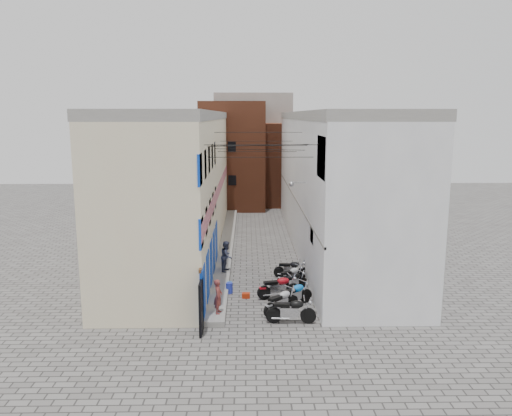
{
  "coord_description": "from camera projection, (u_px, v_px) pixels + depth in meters",
  "views": [
    {
      "loc": [
        -0.62,
        -19.61,
        8.75
      ],
      "look_at": [
        -0.09,
        11.28,
        3.0
      ],
      "focal_mm": 35.0,
      "sensor_mm": 36.0,
      "label": 1
    }
  ],
  "objects": [
    {
      "name": "building_left",
      "position": [
        181.0,
        181.0,
        32.71
      ],
      "size": [
        5.1,
        27.0,
        9.0
      ],
      "color": "beige",
      "rests_on": "ground"
    },
    {
      "name": "overhead_wires",
      "position": [
        259.0,
        146.0,
        27.09
      ],
      "size": [
        5.8,
        13.02,
        1.32
      ],
      "color": "black",
      "rests_on": "ground"
    },
    {
      "name": "building_right",
      "position": [
        332.0,
        181.0,
        32.92
      ],
      "size": [
        5.94,
        26.0,
        9.0
      ],
      "color": "silver",
      "rests_on": "ground"
    },
    {
      "name": "motorcycle_c",
      "position": [
        295.0,
        293.0,
        23.17
      ],
      "size": [
        2.07,
        1.76,
        1.2
      ],
      "primitive_type": null,
      "rotation": [
        0.0,
        0.0,
        -0.94
      ],
      "color": "blue",
      "rests_on": "ground"
    },
    {
      "name": "water_jug_near",
      "position": [
        229.0,
        288.0,
        24.89
      ],
      "size": [
        0.4,
        0.4,
        0.53
      ],
      "primitive_type": "cylinder",
      "rotation": [
        0.0,
        0.0,
        -0.23
      ],
      "color": "#2433B4",
      "rests_on": "ground"
    },
    {
      "name": "motorcycle_g",
      "position": [
        291.0,
        268.0,
        27.22
      ],
      "size": [
        1.95,
        0.8,
        1.1
      ],
      "primitive_type": null,
      "rotation": [
        0.0,
        0.0,
        -1.68
      ],
      "color": "black",
      "rests_on": "ground"
    },
    {
      "name": "building_far_concrete",
      "position": [
        253.0,
        146.0,
        53.3
      ],
      "size": [
        8.0,
        5.0,
        11.0
      ],
      "primitive_type": "cube",
      "color": "gray",
      "rests_on": "ground"
    },
    {
      "name": "person_b",
      "position": [
        227.0,
        256.0,
        27.54
      ],
      "size": [
        0.83,
        0.96,
        1.7
      ],
      "primitive_type": "imported",
      "rotation": [
        0.0,
        0.0,
        1.32
      ],
      "color": "#353A50",
      "rests_on": "plinth"
    },
    {
      "name": "red_crate",
      "position": [
        246.0,
        295.0,
        24.26
      ],
      "size": [
        0.39,
        0.3,
        0.24
      ],
      "primitive_type": "cube",
      "rotation": [
        0.0,
        0.0,
        -0.03
      ],
      "color": "#AA270C",
      "rests_on": "ground"
    },
    {
      "name": "water_jug_far",
      "position": [
        230.0,
        286.0,
        25.25
      ],
      "size": [
        0.29,
        0.29,
        0.45
      ],
      "primitive_type": "cylinder",
      "rotation": [
        0.0,
        0.0,
        -0.01
      ],
      "color": "blue",
      "rests_on": "ground"
    },
    {
      "name": "building_far_brick_right",
      "position": [
        284.0,
        164.0,
        49.69
      ],
      "size": [
        5.0,
        6.0,
        8.0
      ],
      "primitive_type": "cube",
      "color": "brown",
      "rests_on": "ground"
    },
    {
      "name": "motorcycle_e",
      "position": [
        293.0,
        280.0,
        25.37
      ],
      "size": [
        1.74,
        1.34,
        0.99
      ],
      "primitive_type": null,
      "rotation": [
        0.0,
        0.0,
        -1.03
      ],
      "color": "black",
      "rests_on": "ground"
    },
    {
      "name": "motorcycle_a",
      "position": [
        291.0,
        309.0,
        21.22
      ],
      "size": [
        2.19,
        0.81,
        1.25
      ],
      "primitive_type": null,
      "rotation": [
        0.0,
        0.0,
        -1.63
      ],
      "color": "black",
      "rests_on": "ground"
    },
    {
      "name": "motorcycle_b",
      "position": [
        281.0,
        300.0,
        22.32
      ],
      "size": [
        1.98,
        1.86,
        1.2
      ],
      "primitive_type": null,
      "rotation": [
        0.0,
        0.0,
        -0.85
      ],
      "color": "#ACACB1",
      "rests_on": "ground"
    },
    {
      "name": "ground",
      "position": [
        263.0,
        327.0,
        20.88
      ],
      "size": [
        90.0,
        90.0,
        0.0
      ],
      "primitive_type": "plane",
      "color": "#5D5A58",
      "rests_on": "ground"
    },
    {
      "name": "motorcycle_d",
      "position": [
        279.0,
        286.0,
        24.15
      ],
      "size": [
        2.24,
        1.17,
        1.24
      ],
      "primitive_type": null,
      "rotation": [
        0.0,
        0.0,
        -1.33
      ],
      "color": "#9F0B15",
      "rests_on": "ground"
    },
    {
      "name": "person_a",
      "position": [
        218.0,
        296.0,
        21.65
      ],
      "size": [
        0.43,
        0.59,
        1.53
      ],
      "primitive_type": "imported",
      "rotation": [
        0.0,
        0.0,
        1.46
      ],
      "color": "brown",
      "rests_on": "plinth"
    },
    {
      "name": "plinth",
      "position": [
        227.0,
        245.0,
        33.61
      ],
      "size": [
        0.9,
        26.0,
        0.25
      ],
      "primitive_type": "cube",
      "color": "gray",
      "rests_on": "ground"
    },
    {
      "name": "far_shopfront",
      "position": [
        254.0,
        199.0,
        45.44
      ],
      "size": [
        2.0,
        0.3,
        2.4
      ],
      "primitive_type": "cube",
      "color": "black",
      "rests_on": "ground"
    },
    {
      "name": "building_far_brick_left",
      "position": [
        233.0,
        155.0,
        47.46
      ],
      "size": [
        6.0,
        6.0,
        10.0
      ],
      "primitive_type": "cube",
      "color": "brown",
      "rests_on": "ground"
    },
    {
      "name": "motorcycle_f",
      "position": [
        291.0,
        275.0,
        26.12
      ],
      "size": [
        1.84,
        1.47,
        1.05
      ],
      "primitive_type": null,
      "rotation": [
        0.0,
        0.0,
        -1.0
      ],
      "color": "#BBBCC0",
      "rests_on": "ground"
    }
  ]
}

